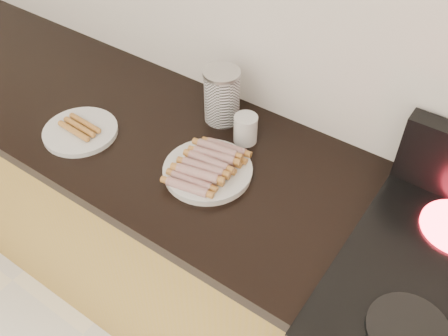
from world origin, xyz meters
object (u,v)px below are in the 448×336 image
Objects in this scene: main_plate at (208,172)px; mug at (246,129)px; canister at (222,96)px; side_plate at (81,131)px.

mug reaches higher than main_plate.
mug is at bearing 87.85° from main_plate.
canister is at bearing 116.22° from main_plate.
side_plate is at bearing -169.01° from main_plate.
main_plate is 2.79× the size of mug.
main_plate is 0.19m from mug.
canister is at bearing 44.84° from side_plate.
mug reaches higher than side_plate.
side_plate is 0.45m from canister.
side_plate is at bearing -135.16° from canister.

